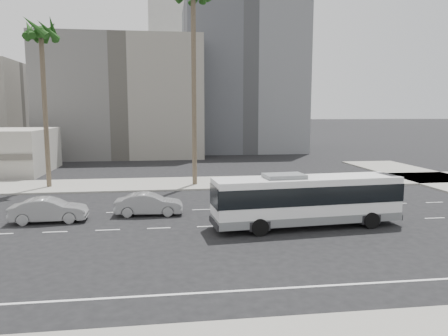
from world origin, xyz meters
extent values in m
plane|color=black|center=(0.00, 0.00, 0.00)|extent=(700.00, 700.00, 0.00)
cube|color=gray|center=(0.00, 15.50, 0.07)|extent=(120.00, 7.00, 0.15)
cube|color=slate|center=(-12.00, 45.00, 9.00)|extent=(24.00, 18.00, 18.00)
cube|color=#53555A|center=(8.00, 52.00, 13.00)|extent=(20.00, 20.00, 26.00)
cube|color=silver|center=(-2.00, 250.00, 22.00)|extent=(42.00, 42.00, 44.00)
cube|color=silver|center=(-2.00, 250.00, 60.00)|extent=(26.00, 26.00, 32.00)
cube|color=slate|center=(45.00, 230.00, 35.00)|extent=(26.00, 26.00, 70.00)
cube|color=slate|center=(70.00, 260.00, 30.00)|extent=(22.00, 22.00, 60.00)
cube|color=white|center=(2.93, -0.80, 1.77)|extent=(11.60, 3.49, 2.56)
cube|color=black|center=(2.93, -0.80, 2.12)|extent=(11.66, 3.55, 1.08)
cube|color=slate|center=(2.93, -0.80, 0.64)|extent=(11.62, 3.53, 0.49)
cube|color=slate|center=(1.45, -0.80, 3.15)|extent=(2.49, 1.77, 0.30)
cube|color=#262628|center=(8.35, -0.80, 2.91)|extent=(0.74, 1.82, 0.30)
cylinder|color=black|center=(6.57, -2.06, 0.49)|extent=(0.98, 0.30, 0.98)
cylinder|color=black|center=(6.57, 0.46, 0.49)|extent=(0.98, 0.30, 0.98)
cylinder|color=black|center=(-0.42, -2.06, 0.49)|extent=(0.98, 0.30, 0.98)
cylinder|color=black|center=(-0.42, 0.46, 0.49)|extent=(0.98, 0.30, 0.98)
imported|color=gray|center=(-6.71, 3.51, 0.75)|extent=(1.77, 4.59, 1.49)
imported|color=gray|center=(-12.93, 2.48, 0.77)|extent=(1.79, 4.73, 1.54)
cylinder|color=brown|center=(-2.86, 14.53, 8.66)|extent=(0.48, 0.48, 17.32)
cylinder|color=brown|center=(-16.21, 15.01, 6.83)|extent=(0.43, 0.43, 13.65)
camera|label=1|loc=(-5.44, -25.07, 6.99)|focal=33.94mm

